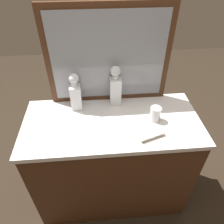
{
  "coord_description": "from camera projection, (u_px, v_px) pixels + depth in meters",
  "views": [
    {
      "loc": [
        -0.09,
        -1.05,
        1.84
      ],
      "look_at": [
        0.0,
        0.0,
        0.95
      ],
      "focal_mm": 34.2,
      "sensor_mm": 36.0,
      "label": 1
    }
  ],
  "objects": [
    {
      "name": "crystal_decanter_rear",
      "position": [
        76.0,
        95.0,
        1.47
      ],
      "size": [
        0.07,
        0.07,
        0.28
      ],
      "color": "white",
      "rests_on": "dresser"
    },
    {
      "name": "crystal_decanter_left",
      "position": [
        115.0,
        89.0,
        1.5
      ],
      "size": [
        0.08,
        0.08,
        0.3
      ],
      "color": "white",
      "rests_on": "dresser"
    },
    {
      "name": "dresser_mirror",
      "position": [
        109.0,
        57.0,
        1.4
      ],
      "size": [
        0.83,
        0.03,
        0.68
      ],
      "color": "#472816",
      "rests_on": "dresser"
    },
    {
      "name": "silver_brush_left",
      "position": [
        151.0,
        135.0,
        1.31
      ],
      "size": [
        0.17,
        0.1,
        0.02
      ],
      "color": "#B7A88C",
      "rests_on": "dresser"
    },
    {
      "name": "ground_plane",
      "position": [
        112.0,
        190.0,
        1.99
      ],
      "size": [
        6.0,
        6.0,
        0.0
      ],
      "primitive_type": "plane",
      "color": "#2D2319"
    },
    {
      "name": "dresser",
      "position": [
        112.0,
        161.0,
        1.71
      ],
      "size": [
        1.19,
        0.55,
        0.87
      ],
      "color": "#472816",
      "rests_on": "ground_plane"
    },
    {
      "name": "crystal_tumbler_left",
      "position": [
        155.0,
        114.0,
        1.41
      ],
      "size": [
        0.07,
        0.07,
        0.1
      ],
      "color": "white",
      "rests_on": "dresser"
    }
  ]
}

